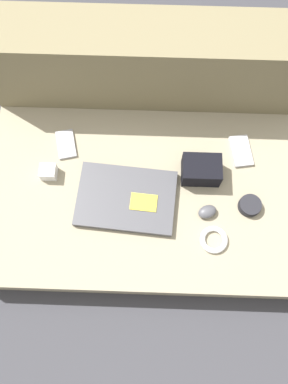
# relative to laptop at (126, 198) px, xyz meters

# --- Properties ---
(ground_plane) EXTENTS (8.00, 8.00, 0.00)m
(ground_plane) POSITION_rel_laptop_xyz_m (0.06, 0.02, -0.14)
(ground_plane) COLOR #38383D
(couch_seat) EXTENTS (1.10, 0.66, 0.13)m
(couch_seat) POSITION_rel_laptop_xyz_m (0.06, 0.02, -0.08)
(couch_seat) COLOR gray
(couch_seat) RESTS_ON ground_plane
(couch_backrest) EXTENTS (1.10, 0.20, 0.44)m
(couch_backrest) POSITION_rel_laptop_xyz_m (0.06, 0.45, 0.07)
(couch_backrest) COLOR #756B4C
(couch_backrest) RESTS_ON ground_plane
(laptop) EXTENTS (0.35, 0.25, 0.03)m
(laptop) POSITION_rel_laptop_xyz_m (0.00, 0.00, 0.00)
(laptop) COLOR #47474C
(laptop) RESTS_ON couch_seat
(computer_mouse) EXTENTS (0.08, 0.07, 0.03)m
(computer_mouse) POSITION_rel_laptop_xyz_m (0.28, -0.04, 0.00)
(computer_mouse) COLOR #4C4C51
(computer_mouse) RESTS_ON couch_seat
(speaker_puck) EXTENTS (0.08, 0.08, 0.03)m
(speaker_puck) POSITION_rel_laptop_xyz_m (0.42, -0.01, 0.00)
(speaker_puck) COLOR black
(speaker_puck) RESTS_ON couch_seat
(phone_silver) EXTENTS (0.09, 0.12, 0.01)m
(phone_silver) POSITION_rel_laptop_xyz_m (-0.23, 0.20, -0.01)
(phone_silver) COLOR #99999E
(phone_silver) RESTS_ON couch_seat
(phone_black) EXTENTS (0.09, 0.13, 0.01)m
(phone_black) POSITION_rel_laptop_xyz_m (0.40, 0.20, -0.01)
(phone_black) COLOR #B7B7BC
(phone_black) RESTS_ON couch_seat
(camera_pouch) EXTENTS (0.13, 0.10, 0.08)m
(camera_pouch) POSITION_rel_laptop_xyz_m (0.25, 0.10, 0.03)
(camera_pouch) COLOR black
(camera_pouch) RESTS_ON couch_seat
(charger_brick) EXTENTS (0.05, 0.05, 0.04)m
(charger_brick) POSITION_rel_laptop_xyz_m (-0.28, 0.08, 0.01)
(charger_brick) COLOR silver
(charger_brick) RESTS_ON couch_seat
(cable_coil) EXTENTS (0.09, 0.09, 0.02)m
(cable_coil) POSITION_rel_laptop_xyz_m (0.30, -0.13, -0.00)
(cable_coil) COLOR white
(cable_coil) RESTS_ON couch_seat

